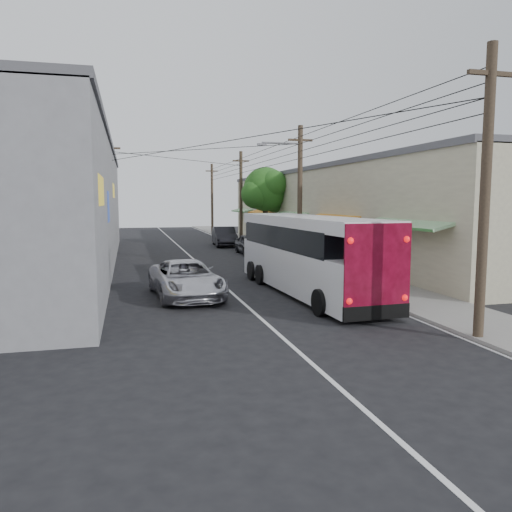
{
  "coord_description": "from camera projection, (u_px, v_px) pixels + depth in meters",
  "views": [
    {
      "loc": [
        -4.16,
        -13.58,
        3.87
      ],
      "look_at": [
        1.13,
        7.0,
        1.51
      ],
      "focal_mm": 35.0,
      "sensor_mm": 36.0,
      "label": 1
    }
  ],
  "objects": [
    {
      "name": "coach_bus",
      "position": [
        306.0,
        254.0,
        20.72
      ],
      "size": [
        2.99,
        11.31,
        3.23
      ],
      "rotation": [
        0.0,
        0.0,
        0.05
      ],
      "color": "white",
      "rests_on": "ground"
    },
    {
      "name": "jeepney",
      "position": [
        186.0,
        279.0,
        19.97
      ],
      "size": [
        2.89,
        5.5,
        1.48
      ],
      "primitive_type": "imported",
      "rotation": [
        0.0,
        0.0,
        0.08
      ],
      "color": "silver",
      "rests_on": "ground"
    },
    {
      "name": "parked_car_far",
      "position": [
        224.0,
        236.0,
        42.66
      ],
      "size": [
        2.06,
        5.09,
        1.64
      ],
      "primitive_type": "imported",
      "rotation": [
        0.0,
        0.0,
        -0.06
      ],
      "color": "black",
      "rests_on": "ground"
    },
    {
      "name": "sidewalk",
      "position": [
        284.0,
        255.0,
        35.38
      ],
      "size": [
        3.0,
        80.0,
        0.12
      ],
      "primitive_type": "cube",
      "color": "slate",
      "rests_on": "ground"
    },
    {
      "name": "pedestrian_far",
      "position": [
        317.0,
        256.0,
        26.12
      ],
      "size": [
        0.87,
        0.68,
        1.75
      ],
      "primitive_type": "imported",
      "rotation": [
        0.0,
        0.0,
        3.12
      ],
      "color": "#7D9DB6",
      "rests_on": "sidewalk"
    },
    {
      "name": "building_left",
      "position": [
        52.0,
        204.0,
        29.35
      ],
      "size": [
        7.2,
        36.0,
        7.25
      ],
      "color": "gray",
      "rests_on": "ground"
    },
    {
      "name": "building_right",
      "position": [
        332.0,
        210.0,
        38.08
      ],
      "size": [
        7.09,
        40.0,
        6.25
      ],
      "color": "#BFB998",
      "rests_on": "ground"
    },
    {
      "name": "utility_poles",
      "position": [
        236.0,
        197.0,
        34.41
      ],
      "size": [
        11.8,
        45.28,
        8.0
      ],
      "color": "#473828",
      "rests_on": "ground"
    },
    {
      "name": "pedestrian_near",
      "position": [
        342.0,
        259.0,
        25.17
      ],
      "size": [
        0.71,
        0.6,
        1.65
      ],
      "primitive_type": "imported",
      "rotation": [
        0.0,
        0.0,
        2.73
      ],
      "color": "pink",
      "rests_on": "sidewalk"
    },
    {
      "name": "parked_car_mid",
      "position": [
        251.0,
        244.0,
        36.21
      ],
      "size": [
        1.79,
        4.29,
        1.45
      ],
      "primitive_type": "imported",
      "rotation": [
        0.0,
        0.0,
        0.02
      ],
      "color": "#2A2B30",
      "rests_on": "ground"
    },
    {
      "name": "ground",
      "position": [
        278.0,
        334.0,
        14.53
      ],
      "size": [
        120.0,
        120.0,
        0.0
      ],
      "primitive_type": "plane",
      "color": "black",
      "rests_on": "ground"
    },
    {
      "name": "parked_suv",
      "position": [
        276.0,
        256.0,
        27.9
      ],
      "size": [
        2.77,
        5.45,
        1.52
      ],
      "primitive_type": "imported",
      "rotation": [
        0.0,
        0.0,
        0.13
      ],
      "color": "gray",
      "rests_on": "ground"
    },
    {
      "name": "street_tree",
      "position": [
        266.0,
        191.0,
        40.76
      ],
      "size": [
        4.4,
        4.0,
        6.6
      ],
      "color": "#3F2B19",
      "rests_on": "ground"
    }
  ]
}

